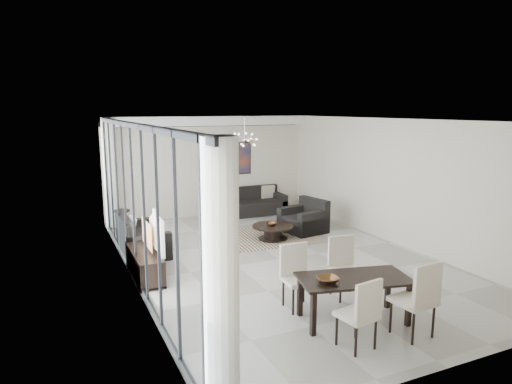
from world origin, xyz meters
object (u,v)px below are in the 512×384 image
tv_console (144,264)px  coffee_table (273,231)px  television (152,233)px  dining_table (354,283)px  sofa_main (248,205)px

tv_console → coffee_table: bearing=19.9°
coffee_table → television: size_ratio=0.85×
tv_console → dining_table: dining_table is taller
dining_table → sofa_main: bearing=79.0°
sofa_main → dining_table: size_ratio=1.23×
tv_console → dining_table: bearing=-51.8°
sofa_main → tv_console: 5.47m
coffee_table → television: 3.43m
sofa_main → television: size_ratio=1.85×
tv_console → dining_table: (2.46, -3.13, 0.34)m
sofa_main → tv_console: size_ratio=1.37×
sofa_main → dining_table: 7.17m
coffee_table → sofa_main: bearing=78.8°
coffee_table → television: (-3.14, -1.22, 0.64)m
television → dining_table: television is taller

